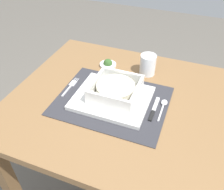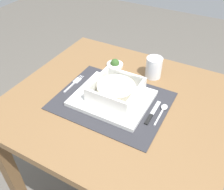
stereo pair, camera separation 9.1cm
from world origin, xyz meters
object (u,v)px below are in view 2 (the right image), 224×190
Objects in this scene: drinking_glass at (154,68)px; porridge_bowl at (116,90)px; spoon at (163,109)px; fork at (75,82)px; condiment_saucer at (115,64)px; dining_table at (119,121)px; butter_knife at (152,114)px.

porridge_bowl is at bearing -107.80° from drinking_glass.
drinking_glass is (0.07, 0.21, -0.00)m from porridge_bowl.
spoon is 0.22m from drinking_glass.
condiment_saucer is (0.08, 0.20, 0.01)m from fork.
drinking_glass reaches higher than condiment_saucer.
dining_table is 0.19m from butter_knife.
fork is 0.97× the size of butter_knife.
drinking_glass is (0.27, 0.21, 0.04)m from fork.
dining_table is 0.27m from condiment_saucer.
condiment_saucer is at bearing 62.61° from fork.
fork is (-0.21, 0.00, 0.13)m from dining_table.
condiment_saucer is at bearing -177.39° from drinking_glass.
dining_table is 0.27m from drinking_glass.
drinking_glass is (0.06, 0.21, 0.16)m from dining_table.
condiment_saucer is at bearing 122.06° from dining_table.
porridge_bowl is 0.16m from butter_knife.
dining_table is 7.11× the size of spoon.
dining_table is 0.21m from spoon.
drinking_glass reaches higher than dining_table.
porridge_bowl is 2.30× the size of condiment_saucer.
spoon is (0.38, 0.02, 0.00)m from fork.
spoon is at bearing 56.88° from butter_knife.
dining_table is at bearing -57.94° from condiment_saucer.
spoon is at bearing 7.80° from porridge_bowl.
condiment_saucer is (-0.11, 0.20, -0.03)m from porridge_bowl.
butter_knife is (-0.03, -0.04, -0.00)m from spoon.
spoon is 0.05m from butter_knife.
porridge_bowl is at bearing -60.91° from condiment_saucer.
spoon reaches higher than butter_knife.
spoon is at bearing -58.96° from drinking_glass.
condiment_saucer is at bearing 142.01° from butter_knife.
butter_knife is at bearing -69.45° from drinking_glass.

